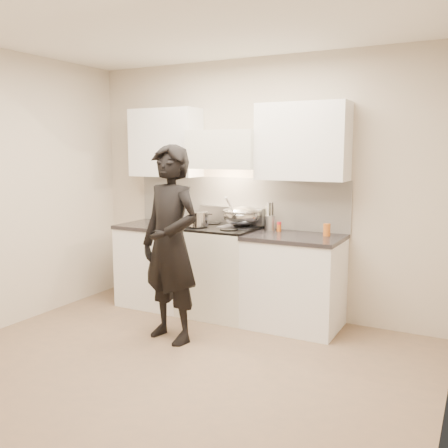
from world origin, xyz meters
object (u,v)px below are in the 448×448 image
at_px(stove, 220,270).
at_px(wok, 242,215).
at_px(counter_right, 294,281).
at_px(utensil_crock, 270,222).
at_px(person, 171,244).

xyz_separation_m(stove, wok, (0.20, 0.11, 0.59)).
height_order(stove, counter_right, stove).
bearing_deg(utensil_crock, stove, -160.41).
relative_size(utensil_crock, person, 0.16).
xyz_separation_m(stove, counter_right, (0.83, 0.00, -0.01)).
bearing_deg(person, counter_right, 57.30).
height_order(wok, person, person).
distance_m(counter_right, utensil_crock, 0.67).
height_order(stove, person, person).
relative_size(counter_right, person, 0.51).
relative_size(stove, counter_right, 1.04).
relative_size(wok, utensil_crock, 1.74).
distance_m(wok, person, 1.01).
bearing_deg(counter_right, person, -135.95).
relative_size(wok, person, 0.28).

